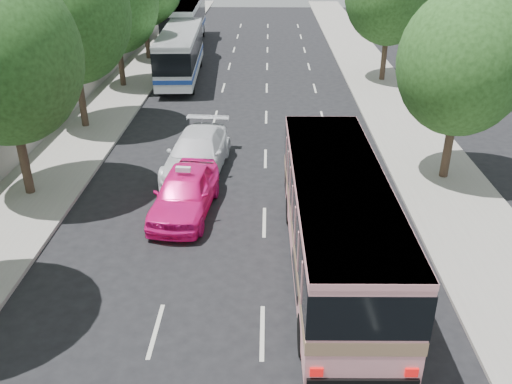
{
  "coord_description": "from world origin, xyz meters",
  "views": [
    {
      "loc": [
        1.09,
        -13.4,
        9.97
      ],
      "look_at": [
        0.71,
        3.3,
        1.6
      ],
      "focal_mm": 38.0,
      "sensor_mm": 36.0,
      "label": 1
    }
  ],
  "objects_px": {
    "white_pickup": "(197,153)",
    "tour_coach_front": "(180,50)",
    "pink_bus": "(337,214)",
    "tour_coach_rear": "(185,19)",
    "pink_taxi": "(185,192)"
  },
  "relations": [
    {
      "from": "white_pickup",
      "to": "tour_coach_rear",
      "type": "xyz_separation_m",
      "value": [
        -4.3,
        27.25,
        1.41
      ]
    },
    {
      "from": "tour_coach_rear",
      "to": "tour_coach_front",
      "type": "bearing_deg",
      "value": -85.68
    },
    {
      "from": "tour_coach_front",
      "to": "tour_coach_rear",
      "type": "relative_size",
      "value": 0.88
    },
    {
      "from": "pink_bus",
      "to": "tour_coach_rear",
      "type": "xyz_separation_m",
      "value": [
        -9.49,
        34.9,
        0.16
      ]
    },
    {
      "from": "pink_bus",
      "to": "white_pickup",
      "type": "bearing_deg",
      "value": 123.15
    },
    {
      "from": "pink_bus",
      "to": "tour_coach_front",
      "type": "height_order",
      "value": "pink_bus"
    },
    {
      "from": "pink_taxi",
      "to": "white_pickup",
      "type": "height_order",
      "value": "pink_taxi"
    },
    {
      "from": "white_pickup",
      "to": "tour_coach_rear",
      "type": "distance_m",
      "value": 27.62
    },
    {
      "from": "white_pickup",
      "to": "pink_bus",
      "type": "bearing_deg",
      "value": -51.28
    },
    {
      "from": "pink_bus",
      "to": "pink_taxi",
      "type": "xyz_separation_m",
      "value": [
        -5.19,
        3.79,
        -1.24
      ]
    },
    {
      "from": "pink_taxi",
      "to": "tour_coach_front",
      "type": "bearing_deg",
      "value": 103.92
    },
    {
      "from": "pink_taxi",
      "to": "pink_bus",
      "type": "bearing_deg",
      "value": -30.87
    },
    {
      "from": "white_pickup",
      "to": "tour_coach_front",
      "type": "relative_size",
      "value": 0.53
    },
    {
      "from": "white_pickup",
      "to": "tour_coach_front",
      "type": "bearing_deg",
      "value": 105.35
    },
    {
      "from": "white_pickup",
      "to": "tour_coach_front",
      "type": "xyz_separation_m",
      "value": [
        -2.99,
        15.73,
        1.14
      ]
    }
  ]
}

